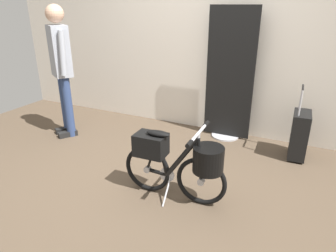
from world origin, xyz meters
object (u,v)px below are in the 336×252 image
folding_bike_foreground (178,161)px  visitor_near_wall (61,64)px  floor_banner_stand (229,83)px  rolling_suitcase (299,134)px

folding_bike_foreground → visitor_near_wall: size_ratio=0.59×
floor_banner_stand → visitor_near_wall: bearing=-156.8°
floor_banner_stand → rolling_suitcase: 1.03m
folding_bike_foreground → visitor_near_wall: 2.13m
folding_bike_foreground → visitor_near_wall: bearing=159.8°
floor_banner_stand → rolling_suitcase: (0.90, -0.22, -0.45)m
visitor_near_wall → floor_banner_stand: bearing=23.2°
visitor_near_wall → rolling_suitcase: size_ratio=1.99×
visitor_near_wall → rolling_suitcase: bearing=12.1°
floor_banner_stand → folding_bike_foreground: size_ratio=1.69×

